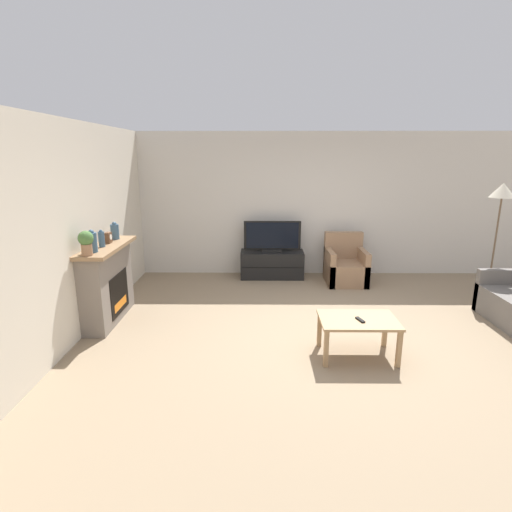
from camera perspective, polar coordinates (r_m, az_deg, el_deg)
name	(u,v)px	position (r m, az deg, el deg)	size (l,w,h in m)	color
ground_plane	(335,334)	(5.42, 11.16, -10.86)	(24.00, 24.00, 0.00)	#89755B
wall_back	(311,205)	(7.75, 7.88, 7.26)	(12.00, 0.06, 2.70)	beige
wall_left	(73,232)	(5.42, -24.72, 3.11)	(0.06, 12.00, 2.70)	beige
fireplace	(107,282)	(5.94, -20.46, -3.55)	(0.43, 1.34, 1.08)	slate
mantel_vase_left	(92,242)	(5.41, -22.38, 1.89)	(0.12, 0.12, 0.29)	#385670
mantel_vase_centre_left	(101,239)	(5.69, -21.21, 2.30)	(0.08, 0.08, 0.23)	#385670
mantel_vase_right	(115,231)	(6.15, -19.53, 3.36)	(0.12, 0.12, 0.26)	#385670
mantel_clock	(108,238)	(5.91, -20.35, 2.46)	(0.08, 0.11, 0.15)	brown
potted_plant	(86,242)	(5.25, -23.12, 1.91)	(0.18, 0.18, 0.31)	#936B4C
tv_stand	(272,264)	(7.60, 2.31, -1.19)	(1.18, 0.48, 0.51)	black
tv	(272,237)	(7.48, 2.35, 2.68)	(1.06, 0.18, 0.58)	black
armchair	(345,267)	(7.47, 12.63, -1.54)	(0.70, 0.76, 0.89)	#937051
coffee_table	(358,324)	(4.77, 14.38, -9.43)	(0.88, 0.58, 0.46)	#A37F56
remote	(360,320)	(4.70, 14.66, -8.81)	(0.08, 0.16, 0.02)	black
floor_lamp	(502,198)	(7.22, 31.68, 7.13)	(0.37, 0.37, 1.86)	black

